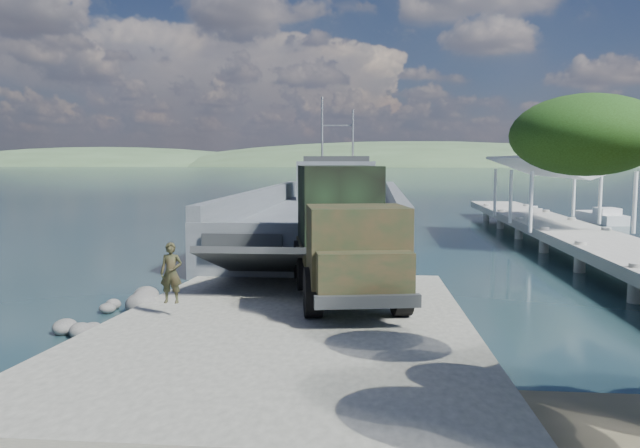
{
  "coord_description": "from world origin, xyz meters",
  "views": [
    {
      "loc": [
        2.4,
        -18.29,
        4.94
      ],
      "look_at": [
        0.17,
        6.0,
        2.46
      ],
      "focal_mm": 35.0,
      "sensor_mm": 36.0,
      "label": 1
    }
  ],
  "objects_px": {
    "military_truck": "(343,230)",
    "soldier": "(172,286)",
    "sailboat_near": "(601,218)",
    "sailboat_far": "(530,213)",
    "pier": "(560,219)",
    "landing_craft": "(327,223)"
  },
  "relations": [
    {
      "from": "military_truck",
      "to": "soldier",
      "type": "relative_size",
      "value": 5.48
    },
    {
      "from": "sailboat_near",
      "to": "sailboat_far",
      "type": "height_order",
      "value": "sailboat_near"
    },
    {
      "from": "pier",
      "to": "sailboat_far",
      "type": "distance_m",
      "value": 19.68
    },
    {
      "from": "pier",
      "to": "sailboat_far",
      "type": "xyz_separation_m",
      "value": [
        2.95,
        19.41,
        -1.29
      ]
    },
    {
      "from": "landing_craft",
      "to": "sailboat_near",
      "type": "relative_size",
      "value": 4.99
    },
    {
      "from": "military_truck",
      "to": "sailboat_far",
      "type": "distance_m",
      "value": 38.68
    },
    {
      "from": "landing_craft",
      "to": "soldier",
      "type": "xyz_separation_m",
      "value": [
        -2.59,
        -23.42,
        0.47
      ]
    },
    {
      "from": "pier",
      "to": "sailboat_near",
      "type": "distance_m",
      "value": 16.25
    },
    {
      "from": "soldier",
      "to": "military_truck",
      "type": "bearing_deg",
      "value": 36.52
    },
    {
      "from": "pier",
      "to": "sailboat_near",
      "type": "height_order",
      "value": "sailboat_near"
    },
    {
      "from": "soldier",
      "to": "pier",
      "type": "bearing_deg",
      "value": 48.96
    },
    {
      "from": "landing_craft",
      "to": "sailboat_near",
      "type": "height_order",
      "value": "landing_craft"
    },
    {
      "from": "landing_craft",
      "to": "soldier",
      "type": "relative_size",
      "value": 21.24
    },
    {
      "from": "landing_craft",
      "to": "sailboat_far",
      "type": "height_order",
      "value": "landing_craft"
    },
    {
      "from": "soldier",
      "to": "sailboat_near",
      "type": "distance_m",
      "value": 41.86
    },
    {
      "from": "military_truck",
      "to": "sailboat_far",
      "type": "relative_size",
      "value": 1.64
    },
    {
      "from": "sailboat_far",
      "to": "pier",
      "type": "bearing_deg",
      "value": -77.07
    },
    {
      "from": "landing_craft",
      "to": "soldier",
      "type": "distance_m",
      "value": 23.56
    },
    {
      "from": "sailboat_near",
      "to": "sailboat_far",
      "type": "bearing_deg",
      "value": 125.91
    },
    {
      "from": "soldier",
      "to": "landing_craft",
      "type": "bearing_deg",
      "value": 82.04
    },
    {
      "from": "soldier",
      "to": "sailboat_far",
      "type": "xyz_separation_m",
      "value": [
        19.38,
        39.41,
        -1.06
      ]
    },
    {
      "from": "pier",
      "to": "military_truck",
      "type": "bearing_deg",
      "value": -125.71
    }
  ]
}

